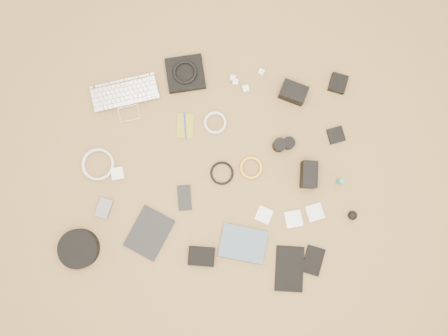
# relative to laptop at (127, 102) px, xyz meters

# --- Properties ---
(room_shell) EXTENTS (4.04, 4.04, 2.58)m
(room_shell) POSITION_rel_laptop_xyz_m (0.47, -0.34, 1.24)
(room_shell) COLOR olive
(room_shell) RESTS_ON ground
(laptop) EXTENTS (0.39, 0.32, 0.03)m
(laptop) POSITION_rel_laptop_xyz_m (0.00, 0.00, 0.00)
(laptop) COLOR silver
(laptop) RESTS_ON ground
(headphone_pouch) EXTENTS (0.22, 0.21, 0.03)m
(headphone_pouch) POSITION_rel_laptop_xyz_m (0.29, 0.16, 0.00)
(headphone_pouch) COLOR black
(headphone_pouch) RESTS_ON ground
(headphones) EXTENTS (0.15, 0.15, 0.02)m
(headphones) POSITION_rel_laptop_xyz_m (0.29, 0.16, 0.03)
(headphones) COLOR black
(headphones) RESTS_ON headphone_pouch
(charger_a) EXTENTS (0.03, 0.03, 0.02)m
(charger_a) POSITION_rel_laptop_xyz_m (0.53, 0.15, -0.00)
(charger_a) COLOR silver
(charger_a) RESTS_ON ground
(charger_b) EXTENTS (0.03, 0.03, 0.03)m
(charger_b) POSITION_rel_laptop_xyz_m (0.54, 0.13, -0.00)
(charger_b) COLOR silver
(charger_b) RESTS_ON ground
(charger_c) EXTENTS (0.04, 0.04, 0.03)m
(charger_c) POSITION_rel_laptop_xyz_m (0.67, 0.19, -0.00)
(charger_c) COLOR silver
(charger_c) RESTS_ON ground
(charger_d) EXTENTS (0.04, 0.04, 0.03)m
(charger_d) POSITION_rel_laptop_xyz_m (0.60, 0.10, 0.00)
(charger_d) COLOR silver
(charger_d) RESTS_ON ground
(dslr_camera) EXTENTS (0.15, 0.12, 0.07)m
(dslr_camera) POSITION_rel_laptop_xyz_m (0.84, 0.09, 0.02)
(dslr_camera) COLOR black
(dslr_camera) RESTS_ON ground
(lens_pouch) EXTENTS (0.10, 0.11, 0.03)m
(lens_pouch) POSITION_rel_laptop_xyz_m (1.07, 0.16, 0.00)
(lens_pouch) COLOR black
(lens_pouch) RESTS_ON ground
(notebook_olive) EXTENTS (0.08, 0.13, 0.01)m
(notebook_olive) POSITION_rel_laptop_xyz_m (0.30, -0.10, -0.01)
(notebook_olive) COLOR olive
(notebook_olive) RESTS_ON ground
(pen_blue) EXTENTS (0.02, 0.13, 0.01)m
(pen_blue) POSITION_rel_laptop_xyz_m (0.30, -0.10, -0.00)
(pen_blue) COLOR #132C9F
(pen_blue) RESTS_ON notebook_olive
(cable_white_a) EXTENTS (0.13, 0.13, 0.01)m
(cable_white_a) POSITION_rel_laptop_xyz_m (0.45, -0.08, -0.01)
(cable_white_a) COLOR silver
(cable_white_a) RESTS_ON ground
(lens_a) EXTENTS (0.07, 0.07, 0.07)m
(lens_a) POSITION_rel_laptop_xyz_m (0.78, -0.18, 0.02)
(lens_a) COLOR black
(lens_a) RESTS_ON ground
(lens_b) EXTENTS (0.07, 0.07, 0.06)m
(lens_b) POSITION_rel_laptop_xyz_m (0.82, -0.17, 0.02)
(lens_b) COLOR black
(lens_b) RESTS_ON ground
(card_reader) EXTENTS (0.10, 0.10, 0.02)m
(card_reader) POSITION_rel_laptop_xyz_m (1.07, -0.11, -0.00)
(card_reader) COLOR black
(card_reader) RESTS_ON ground
(power_brick) EXTENTS (0.07, 0.07, 0.03)m
(power_brick) POSITION_rel_laptop_xyz_m (-0.02, -0.37, -0.00)
(power_brick) COLOR silver
(power_brick) RESTS_ON ground
(cable_white_b) EXTENTS (0.21, 0.21, 0.01)m
(cable_white_b) POSITION_rel_laptop_xyz_m (-0.12, -0.32, -0.01)
(cable_white_b) COLOR silver
(cable_white_b) RESTS_ON ground
(cable_black) EXTENTS (0.13, 0.13, 0.01)m
(cable_black) POSITION_rel_laptop_xyz_m (0.50, -0.33, -0.01)
(cable_black) COLOR black
(cable_black) RESTS_ON ground
(cable_yellow) EXTENTS (0.13, 0.13, 0.01)m
(cable_yellow) POSITION_rel_laptop_xyz_m (0.65, -0.30, -0.01)
(cable_yellow) COLOR gold
(cable_yellow) RESTS_ON ground
(flash) EXTENTS (0.07, 0.13, 0.10)m
(flash) POSITION_rel_laptop_xyz_m (0.93, -0.32, 0.04)
(flash) COLOR black
(flash) RESTS_ON ground
(lens_cleaner) EXTENTS (0.03, 0.03, 0.08)m
(lens_cleaner) POSITION_rel_laptop_xyz_m (1.09, -0.34, 0.03)
(lens_cleaner) COLOR teal
(lens_cleaner) RESTS_ON ground
(battery_charger) EXTENTS (0.09, 0.11, 0.03)m
(battery_charger) POSITION_rel_laptop_xyz_m (-0.07, -0.54, 0.00)
(battery_charger) COLOR slate
(battery_charger) RESTS_ON ground
(tablet) EXTENTS (0.25, 0.28, 0.01)m
(tablet) POSITION_rel_laptop_xyz_m (0.16, -0.65, -0.01)
(tablet) COLOR black
(tablet) RESTS_ON ground
(phone) EXTENTS (0.08, 0.13, 0.01)m
(phone) POSITION_rel_laptop_xyz_m (0.32, -0.47, -0.01)
(phone) COLOR black
(phone) RESTS_ON ground
(filter_case_left) EXTENTS (0.09, 0.09, 0.01)m
(filter_case_left) POSITION_rel_laptop_xyz_m (0.72, -0.53, -0.01)
(filter_case_left) COLOR silver
(filter_case_left) RESTS_ON ground
(filter_case_mid) EXTENTS (0.10, 0.10, 0.01)m
(filter_case_mid) POSITION_rel_laptop_xyz_m (0.87, -0.54, -0.01)
(filter_case_mid) COLOR silver
(filter_case_mid) RESTS_ON ground
(filter_case_right) EXTENTS (0.10, 0.10, 0.01)m
(filter_case_right) POSITION_rel_laptop_xyz_m (0.97, -0.50, -0.01)
(filter_case_right) COLOR silver
(filter_case_right) RESTS_ON ground
(air_blower) EXTENTS (0.05, 0.05, 0.05)m
(air_blower) POSITION_rel_laptop_xyz_m (1.16, -0.51, 0.01)
(air_blower) COLOR black
(air_blower) RESTS_ON ground
(headphone_case) EXTENTS (0.25, 0.25, 0.05)m
(headphone_case) POSITION_rel_laptop_xyz_m (-0.18, -0.74, 0.01)
(headphone_case) COLOR black
(headphone_case) RESTS_ON ground
(drive_case) EXTENTS (0.13, 0.09, 0.03)m
(drive_case) POSITION_rel_laptop_xyz_m (0.42, -0.75, 0.00)
(drive_case) COLOR black
(drive_case) RESTS_ON ground
(paperback) EXTENTS (0.24, 0.20, 0.02)m
(paperback) POSITION_rel_laptop_xyz_m (0.61, -0.76, -0.00)
(paperback) COLOR #3F556B
(paperback) RESTS_ON ground
(notebook_black_a) EXTENTS (0.14, 0.22, 0.02)m
(notebook_black_a) POSITION_rel_laptop_xyz_m (0.86, -0.79, -0.01)
(notebook_black_a) COLOR black
(notebook_black_a) RESTS_ON ground
(notebook_black_b) EXTENTS (0.12, 0.15, 0.01)m
(notebook_black_b) POSITION_rel_laptop_xyz_m (0.98, -0.74, -0.01)
(notebook_black_b) COLOR black
(notebook_black_b) RESTS_ON ground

